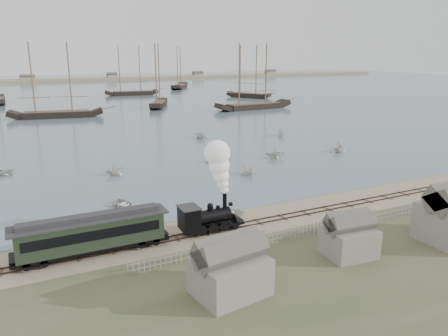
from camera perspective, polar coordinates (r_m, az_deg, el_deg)
name	(u,v)px	position (r m, az deg, el deg)	size (l,w,h in m)	color
ground	(257,214)	(47.77, 4.36, -6.07)	(600.00, 600.00, 0.00)	tan
harbor_water	(62,92)	(210.19, -20.36, 9.26)	(600.00, 336.00, 0.06)	#4B616C
rail_track	(267,220)	(46.17, 5.63, -6.81)	(120.00, 1.80, 0.16)	#36231D
picket_fence_west	(234,252)	(39.22, 1.35, -10.87)	(19.00, 0.10, 1.20)	slate
picket_fence_east	(395,218)	(49.98, 21.41, -6.14)	(15.00, 0.10, 1.20)	slate
shed_left	(230,294)	(33.10, 0.81, -16.07)	(5.00, 4.00, 4.10)	slate
shed_mid	(348,255)	(40.06, 15.85, -10.89)	(4.00, 3.50, 3.60)	slate
far_spit	(46,82)	(289.65, -22.24, 10.36)	(500.00, 20.00, 1.80)	gray
locomotive	(218,192)	(42.25, -0.73, -3.10)	(6.93, 2.59, 8.64)	black
passenger_coach	(92,233)	(39.55, -16.88, -8.09)	(13.17, 2.54, 3.20)	black
beached_dinghy	(227,212)	(47.18, 0.45, -5.80)	(3.72, 2.66, 0.77)	silver
rowboat_0	(122,204)	(50.89, -13.12, -4.59)	(3.52, 2.51, 0.73)	silver
rowboat_1	(115,169)	(64.37, -14.06, -0.18)	(2.98, 2.57, 1.57)	silver
rowboat_2	(246,170)	(62.81, 2.92, -0.26)	(3.23, 1.22, 1.25)	silver
rowboat_3	(218,159)	(69.95, -0.75, 1.15)	(4.06, 2.90, 0.84)	silver
rowboat_4	(338,147)	(79.57, 14.70, 2.68)	(3.34, 2.88, 1.76)	silver
rowboat_5	(281,133)	(92.91, 7.45, 4.61)	(3.54, 1.33, 1.37)	silver
rowboat_7	(200,134)	(89.49, -3.15, 4.46)	(3.44, 2.97, 1.81)	silver
rowboat_8	(275,153)	(72.74, 6.74, 1.94)	(3.31, 2.86, 1.75)	silver
schooner_2	(53,80)	(126.12, -21.44, 10.65)	(24.26, 5.60, 20.00)	black
schooner_3	(158,75)	(143.03, -8.66, 11.86)	(18.08, 4.17, 20.00)	black
schooner_4	(254,76)	(136.85, 3.96, 11.86)	(25.58, 5.90, 20.00)	black
schooner_5	(249,72)	(172.35, 3.28, 12.47)	(18.27, 4.22, 20.00)	black
schooner_8	(131,71)	(185.75, -12.10, 12.34)	(21.40, 4.94, 20.00)	black
schooner_9	(179,68)	(219.92, -5.88, 12.92)	(24.12, 5.57, 20.00)	black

